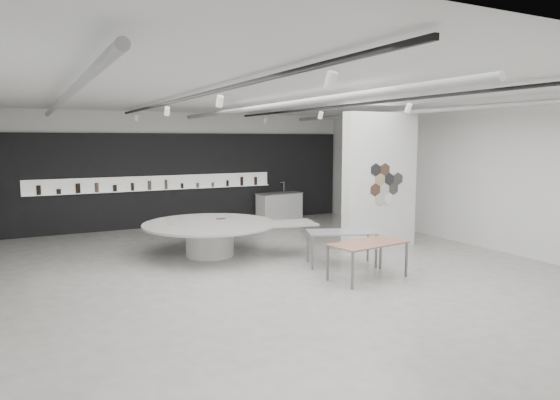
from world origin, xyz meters
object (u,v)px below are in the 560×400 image
display_island (213,234)px  sample_table_wood (368,245)px  partition_column (380,181)px  kitchen_counter (279,206)px  sample_table_stone (341,234)px

display_island → sample_table_wood: 4.09m
partition_column → display_island: bearing=164.8°
kitchen_counter → display_island: bearing=-141.1°
partition_column → sample_table_stone: partition_column is taller
sample_table_stone → display_island: bearing=135.7°
partition_column → kitchen_counter: bearing=91.6°
kitchen_counter → sample_table_stone: bearing=-112.9°
partition_column → kitchen_counter: partition_column is taller
sample_table_stone → kitchen_counter: (1.81, 6.63, -0.24)m
sample_table_stone → sample_table_wood: bearing=-97.4°
display_island → kitchen_counter: bearing=58.1°
partition_column → sample_table_wood: bearing=-132.7°
partition_column → display_island: partition_column is taller
display_island → kitchen_counter: (4.13, 4.36, -0.06)m
partition_column → sample_table_wood: size_ratio=2.08×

